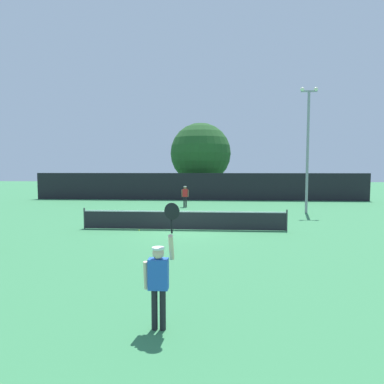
% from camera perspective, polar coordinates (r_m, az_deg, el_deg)
% --- Properties ---
extents(ground_plane, '(120.00, 120.00, 0.00)m').
position_cam_1_polar(ground_plane, '(16.96, -1.46, -6.48)').
color(ground_plane, '#387F4C').
extents(tennis_net, '(10.34, 0.08, 1.07)m').
position_cam_1_polar(tennis_net, '(16.87, -1.46, -4.77)').
color(tennis_net, '#232328').
rests_on(tennis_net, ground).
extents(perimeter_fence, '(32.44, 0.12, 2.64)m').
position_cam_1_polar(perimeter_fence, '(32.46, 1.11, 0.93)').
color(perimeter_fence, black).
rests_on(perimeter_fence, ground).
extents(player_serving, '(0.68, 0.39, 2.45)m').
position_cam_1_polar(player_serving, '(6.60, -5.66, -13.98)').
color(player_serving, blue).
rests_on(player_serving, ground).
extents(player_receiving, '(0.57, 0.25, 1.68)m').
position_cam_1_polar(player_receiving, '(26.60, -1.20, -0.39)').
color(player_receiving, red).
rests_on(player_receiving, ground).
extents(tennis_ball, '(0.07, 0.07, 0.07)m').
position_cam_1_polar(tennis_ball, '(16.88, -9.04, -6.46)').
color(tennis_ball, '#CCE033').
rests_on(tennis_ball, ground).
extents(light_pole, '(1.18, 0.28, 8.63)m').
position_cam_1_polar(light_pole, '(24.54, 19.21, 8.01)').
color(light_pole, gray).
rests_on(light_pole, ground).
extents(large_tree, '(6.69, 6.69, 8.10)m').
position_cam_1_polar(large_tree, '(37.24, 1.47, 6.62)').
color(large_tree, brown).
rests_on(large_tree, ground).
extents(parked_car_near, '(1.95, 4.22, 1.69)m').
position_cam_1_polar(parked_car_near, '(37.93, 10.64, 0.50)').
color(parked_car_near, white).
rests_on(parked_car_near, ground).
extents(parked_car_mid, '(2.35, 4.38, 1.69)m').
position_cam_1_polar(parked_car_mid, '(38.93, 15.58, 0.51)').
color(parked_car_mid, black).
rests_on(parked_car_mid, ground).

